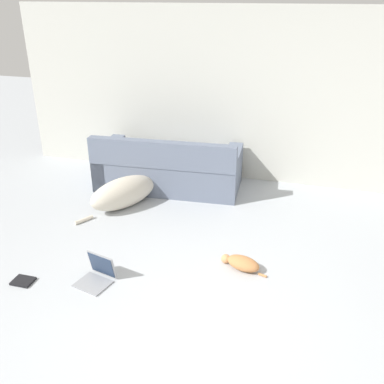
% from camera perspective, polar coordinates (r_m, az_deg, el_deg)
% --- Properties ---
extents(ground_plane, '(20.00, 20.00, 0.00)m').
position_cam_1_polar(ground_plane, '(3.68, -0.68, -20.26)').
color(ground_plane, '#ADB2B7').
extents(wall_back, '(7.41, 0.06, 2.48)m').
position_cam_1_polar(wall_back, '(6.29, 8.96, 12.23)').
color(wall_back, beige).
rests_on(wall_back, ground_plane).
extents(couch, '(2.10, 1.06, 0.82)m').
position_cam_1_polar(couch, '(6.22, -3.14, 3.03)').
color(couch, slate).
rests_on(couch, ground_plane).
extents(dog, '(0.86, 1.29, 0.40)m').
position_cam_1_polar(dog, '(5.76, -8.82, -0.03)').
color(dog, beige).
rests_on(dog, ground_plane).
extents(cat, '(0.52, 0.29, 0.14)m').
position_cam_1_polar(cat, '(4.52, 6.64, -9.38)').
color(cat, '#BC7A47').
rests_on(cat, ground_plane).
extents(laptop_open, '(0.38, 0.38, 0.27)m').
position_cam_1_polar(laptop_open, '(4.43, -12.41, -10.44)').
color(laptop_open, gray).
rests_on(laptop_open, ground_plane).
extents(book_black, '(0.21, 0.16, 0.02)m').
position_cam_1_polar(book_black, '(4.65, -21.60, -10.99)').
color(book_black, black).
rests_on(book_black, ground_plane).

